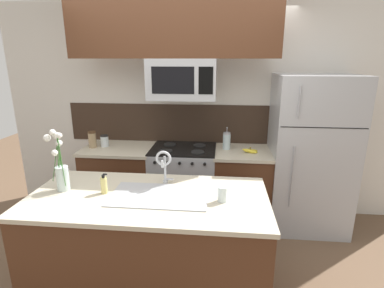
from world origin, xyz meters
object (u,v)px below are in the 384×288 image
stove_range (184,184)px  dish_soap_bottle (104,185)px  sink_faucet (164,163)px  drinking_glass (222,194)px  french_press (227,141)px  banana_bunch (250,151)px  storage_jar_medium (105,141)px  flower_vase (61,170)px  storage_jar_tall (92,140)px  microwave (182,79)px  refrigerator (309,154)px

stove_range → dish_soap_bottle: size_ratio=5.64×
sink_faucet → drinking_glass: (0.49, -0.26, -0.14)m
french_press → sink_faucet: size_ratio=0.87×
banana_bunch → drinking_glass: size_ratio=1.62×
storage_jar_medium → flower_vase: flower_vase is taller
storage_jar_tall → banana_bunch: bearing=-0.7°
stove_range → sink_faucet: size_ratio=3.04×
dish_soap_bottle → flower_vase: flower_vase is taller
microwave → drinking_glass: (0.46, -1.27, -0.75)m
stove_range → storage_jar_medium: bearing=178.5°
refrigerator → sink_faucet: size_ratio=5.82×
banana_bunch → flower_vase: flower_vase is taller
storage_jar_medium → dish_soap_bottle: bearing=-68.8°
microwave → banana_bunch: (0.77, -0.04, -0.79)m
stove_range → storage_jar_medium: (-0.96, 0.03, 0.52)m
storage_jar_tall → dish_soap_bottle: (0.61, -1.20, -0.03)m
banana_bunch → sink_faucet: (-0.80, -0.97, 0.18)m
sink_faucet → storage_jar_tall: bearing=136.8°
banana_bunch → flower_vase: 1.98m
stove_range → sink_faucet: sink_faucet is taller
drinking_glass → stove_range: bearing=109.7°
storage_jar_tall → french_press: 1.60m
flower_vase → storage_jar_medium: bearing=96.0°
drinking_glass → storage_jar_medium: bearing=137.3°
microwave → storage_jar_tall: bearing=-179.1°
dish_soap_bottle → drinking_glass: bearing=-3.2°
dish_soap_bottle → flower_vase: bearing=175.6°
dish_soap_bottle → french_press: bearing=52.9°
stove_range → microwave: 1.26m
refrigerator → storage_jar_tall: bearing=-178.7°
storage_jar_tall → refrigerator: bearing=1.3°
sink_faucet → french_press: bearing=63.9°
stove_range → microwave: microwave is taller
refrigerator → storage_jar_tall: (-2.54, -0.06, 0.12)m
banana_bunch → french_press: french_press is taller
storage_jar_tall → flower_vase: size_ratio=0.39×
stove_range → banana_bunch: 0.91m
refrigerator → french_press: 0.95m
french_press → drinking_glass: (-0.05, -1.35, -0.04)m
storage_jar_medium → drinking_glass: 1.94m
storage_jar_medium → drinking_glass: (1.43, -1.32, -0.01)m
stove_range → storage_jar_medium: storage_jar_medium is taller
sink_faucet → drinking_glass: sink_faucet is taller
refrigerator → storage_jar_medium: 2.42m
microwave → dish_soap_bottle: (-0.47, -1.22, -0.74)m
french_press → dish_soap_bottle: french_press is taller
stove_range → refrigerator: refrigerator is taller
banana_bunch → stove_range: bearing=175.6°
refrigerator → dish_soap_bottle: (-1.93, -1.26, 0.09)m
banana_bunch → microwave: bearing=177.1°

